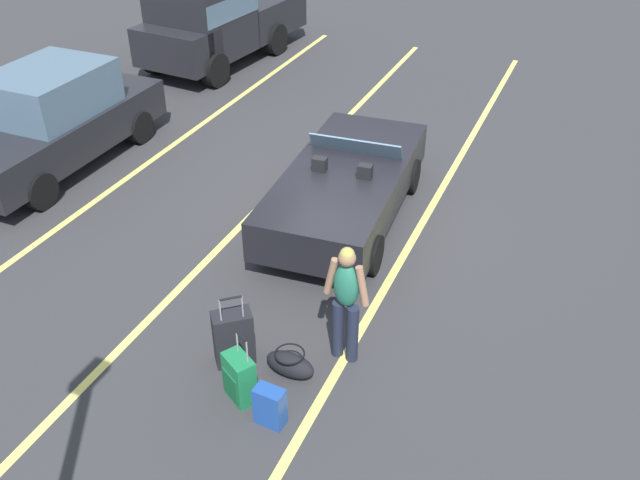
# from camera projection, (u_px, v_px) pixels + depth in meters

# --- Properties ---
(ground_plane) EXTENTS (80.00, 80.00, 0.00)m
(ground_plane) POSITION_uv_depth(u_px,v_px,m) (345.00, 219.00, 11.34)
(ground_plane) COLOR #333335
(lot_line_near) EXTENTS (18.00, 0.12, 0.01)m
(lot_line_near) POSITION_uv_depth(u_px,v_px,m) (416.00, 235.00, 10.94)
(lot_line_near) COLOR #EAE066
(lot_line_near) RESTS_ON ground_plane
(lot_line_mid) EXTENTS (18.00, 0.12, 0.01)m
(lot_line_mid) POSITION_uv_depth(u_px,v_px,m) (266.00, 201.00, 11.83)
(lot_line_mid) COLOR #EAE066
(lot_line_mid) RESTS_ON ground_plane
(lot_line_far) EXTENTS (18.00, 0.12, 0.01)m
(lot_line_far) POSITION_uv_depth(u_px,v_px,m) (137.00, 171.00, 12.72)
(lot_line_far) COLOR #EAE066
(lot_line_far) RESTS_ON ground_plane
(convertible_car) EXTENTS (4.26, 2.06, 1.24)m
(convertible_car) POSITION_uv_depth(u_px,v_px,m) (349.00, 182.00, 11.18)
(convertible_car) COLOR black
(convertible_car) RESTS_ON ground_plane
(suitcase_large_black) EXTENTS (0.52, 0.55, 1.06)m
(suitcase_large_black) POSITION_uv_depth(u_px,v_px,m) (233.00, 337.00, 8.36)
(suitcase_large_black) COLOR black
(suitcase_large_black) RESTS_ON ground_plane
(suitcase_medium_bright) EXTENTS (0.41, 0.47, 0.93)m
(suitcase_medium_bright) POSITION_uv_depth(u_px,v_px,m) (239.00, 378.00, 7.87)
(suitcase_medium_bright) COLOR #19723F
(suitcase_medium_bright) RESTS_ON ground_plane
(suitcase_small_carryon) EXTENTS (0.22, 0.35, 0.50)m
(suitcase_small_carryon) POSITION_uv_depth(u_px,v_px,m) (270.00, 406.00, 7.60)
(suitcase_small_carryon) COLOR #1E479E
(suitcase_small_carryon) RESTS_ON ground_plane
(duffel_bag) EXTENTS (0.40, 0.66, 0.34)m
(duffel_bag) POSITION_uv_depth(u_px,v_px,m) (290.00, 364.00, 8.27)
(duffel_bag) COLOR black
(duffel_bag) RESTS_ON ground_plane
(traveler_person) EXTENTS (0.25, 0.61, 1.65)m
(traveler_person) POSITION_uv_depth(u_px,v_px,m) (346.00, 298.00, 8.10)
(traveler_person) COLOR #1E2338
(traveler_person) RESTS_ON ground_plane
(parked_sedan_near) EXTENTS (4.50, 1.88, 1.82)m
(parked_sedan_near) POSITION_uv_depth(u_px,v_px,m) (53.00, 120.00, 12.51)
(parked_sedan_near) COLOR black
(parked_sedan_near) RESTS_ON ground_plane
(parked_pickup_truck_far) EXTENTS (5.16, 2.43, 2.10)m
(parked_pickup_truck_far) POSITION_uv_depth(u_px,v_px,m) (215.00, 20.00, 16.99)
(parked_pickup_truck_far) COLOR black
(parked_pickup_truck_far) RESTS_ON ground_plane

